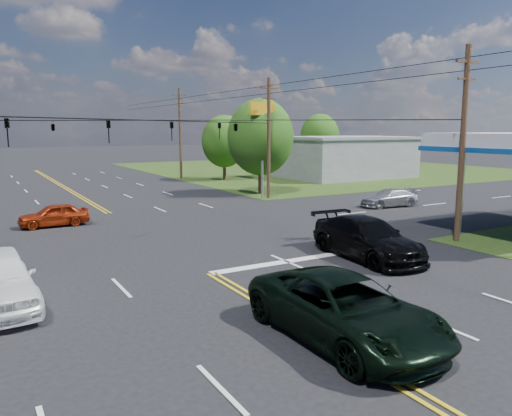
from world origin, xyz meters
TOP-DOWN VIEW (x-y plane):
  - ground at (0.00, 12.00)m, footprint 280.00×280.00m
  - grass_ne at (35.00, 44.00)m, footprint 46.00×48.00m
  - stop_bar at (5.00, 4.00)m, footprint 10.00×0.50m
  - retail_ne at (30.00, 32.00)m, footprint 14.00×10.00m
  - pole_se at (13.00, 3.00)m, footprint 1.60×0.28m
  - pole_ne at (13.00, 21.00)m, footprint 1.60×0.28m
  - pole_right_far at (13.00, 40.00)m, footprint 1.60×0.28m
  - span_wire_signals at (0.00, 12.00)m, footprint 26.00×18.00m
  - power_lines at (0.00, 10.00)m, footprint 26.04×100.00m
  - tree_right_a at (14.00, 24.00)m, footprint 5.70×5.70m
  - tree_right_b at (16.50, 36.00)m, footprint 4.94×4.94m
  - tree_far_r at (34.00, 42.00)m, footprint 5.32×5.32m
  - pickup_dkgreen at (0.50, -3.33)m, footprint 2.85×6.16m
  - suv_black at (6.93, 2.85)m, footprint 2.85×6.15m
  - sedan_red at (-3.79, 17.26)m, footprint 3.85×1.57m
  - sedan_far at (18.32, 13.00)m, footprint 4.59×2.34m
  - polesign_ne at (13.00, 22.00)m, footprint 2.15×0.45m

SIDE VIEW (x-z plane):
  - ground at x=0.00m, z-range 0.00..0.00m
  - grass_ne at x=35.00m, z-range -0.01..0.01m
  - stop_bar at x=5.00m, z-range -0.01..0.01m
  - sedan_far at x=18.32m, z-range 0.00..1.27m
  - sedan_red at x=-3.79m, z-range 0.00..1.31m
  - pickup_dkgreen at x=0.50m, z-range 0.00..1.71m
  - suv_black at x=6.93m, z-range 0.00..1.74m
  - retail_ne at x=30.00m, z-range 0.00..4.40m
  - tree_right_b at x=16.50m, z-range 0.68..7.76m
  - tree_far_r at x=34.00m, z-range 0.73..8.36m
  - tree_right_a at x=14.00m, z-range 0.78..8.96m
  - pole_se at x=13.00m, z-range 0.17..9.67m
  - pole_ne at x=13.00m, z-range 0.17..9.67m
  - pole_right_far at x=13.00m, z-range 0.17..10.17m
  - span_wire_signals at x=0.00m, z-range 5.43..6.56m
  - polesign_ne at x=13.00m, z-range 2.13..9.91m
  - power_lines at x=0.00m, z-range 8.28..8.92m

